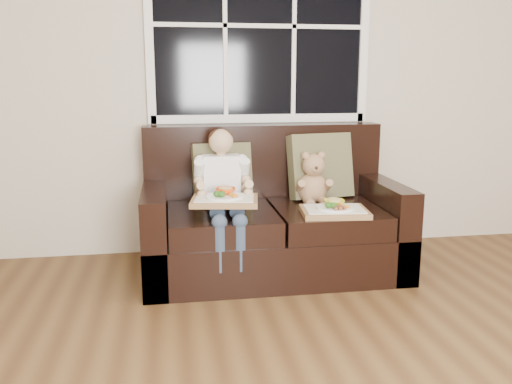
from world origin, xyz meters
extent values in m
cube|color=beige|center=(0.00, 2.50, 1.35)|extent=(4.50, 0.02, 2.70)
cube|color=black|center=(-0.24, 2.48, 1.65)|extent=(1.50, 0.02, 1.25)
cube|color=white|center=(-0.24, 2.47, 0.99)|extent=(1.58, 0.04, 0.06)
cube|color=white|center=(-1.02, 2.47, 1.65)|extent=(0.06, 0.04, 1.37)
cube|color=white|center=(0.54, 2.47, 1.65)|extent=(0.06, 0.04, 1.37)
cube|color=white|center=(-0.24, 2.47, 1.65)|extent=(1.50, 0.03, 0.03)
cube|color=black|center=(-0.24, 1.95, 0.15)|extent=(1.70, 0.90, 0.30)
cube|color=black|center=(-1.02, 1.95, 0.30)|extent=(0.15, 0.90, 0.60)
cube|color=black|center=(0.53, 1.95, 0.30)|extent=(0.15, 0.90, 0.60)
cube|color=black|center=(-0.24, 2.33, 0.63)|extent=(1.70, 0.18, 0.66)
cube|color=black|center=(-0.59, 1.87, 0.38)|extent=(0.68, 0.72, 0.15)
cube|color=black|center=(0.11, 1.87, 0.38)|extent=(0.68, 0.72, 0.15)
cube|color=brown|center=(-0.56, 2.17, 0.65)|extent=(0.41, 0.22, 0.41)
cube|color=brown|center=(0.14, 2.17, 0.68)|extent=(0.48, 0.28, 0.47)
cube|color=white|center=(-0.58, 2.00, 0.63)|extent=(0.24, 0.15, 0.33)
sphere|color=tan|center=(-0.58, 1.99, 0.89)|extent=(0.16, 0.16, 0.16)
ellipsoid|color=#392012|center=(-0.58, 2.00, 0.91)|extent=(0.16, 0.16, 0.11)
cylinder|color=#2F3D52|center=(-0.64, 1.81, 0.49)|extent=(0.09, 0.30, 0.09)
cylinder|color=#2F3D52|center=(-0.52, 1.81, 0.49)|extent=(0.09, 0.30, 0.09)
cylinder|color=#2F3D52|center=(-0.64, 1.54, 0.31)|extent=(0.08, 0.08, 0.28)
cylinder|color=#2F3D52|center=(-0.52, 1.54, 0.31)|extent=(0.08, 0.08, 0.28)
cylinder|color=tan|center=(-0.72, 1.89, 0.66)|extent=(0.06, 0.30, 0.23)
cylinder|color=tan|center=(-0.43, 1.89, 0.66)|extent=(0.06, 0.30, 0.23)
ellipsoid|color=tan|center=(0.05, 2.04, 0.54)|extent=(0.22, 0.18, 0.22)
sphere|color=tan|center=(0.05, 2.02, 0.71)|extent=(0.16, 0.16, 0.15)
sphere|color=tan|center=(0.00, 2.03, 0.77)|extent=(0.06, 0.06, 0.06)
sphere|color=tan|center=(0.11, 2.03, 0.77)|extent=(0.06, 0.06, 0.06)
sphere|color=tan|center=(0.05, 1.97, 0.69)|extent=(0.06, 0.06, 0.06)
sphere|color=black|center=(0.05, 1.94, 0.70)|extent=(0.02, 0.02, 0.02)
cylinder|color=tan|center=(0.00, 1.92, 0.48)|extent=(0.06, 0.12, 0.06)
cylinder|color=tan|center=(0.10, 1.92, 0.48)|extent=(0.06, 0.12, 0.06)
cube|color=#A06E48|center=(-0.59, 1.69, 0.56)|extent=(0.44, 0.36, 0.03)
cube|color=silver|center=(-0.59, 1.69, 0.58)|extent=(0.39, 0.31, 0.01)
cylinder|color=white|center=(-0.59, 1.68, 0.59)|extent=(0.23, 0.23, 0.01)
imported|color=#ED5014|center=(-0.58, 1.72, 0.62)|extent=(0.14, 0.14, 0.04)
cylinder|color=#E0C37A|center=(-0.58, 1.72, 0.62)|extent=(0.08, 0.08, 0.02)
ellipsoid|color=#30631F|center=(-0.64, 1.64, 0.62)|extent=(0.04, 0.04, 0.04)
ellipsoid|color=#30631F|center=(-0.61, 1.62, 0.62)|extent=(0.04, 0.04, 0.04)
cylinder|color=orange|center=(-0.55, 1.63, 0.61)|extent=(0.04, 0.06, 0.02)
cube|color=#A06E48|center=(0.10, 1.68, 0.47)|extent=(0.44, 0.35, 0.03)
cube|color=silver|center=(0.10, 1.68, 0.49)|extent=(0.39, 0.30, 0.01)
cylinder|color=white|center=(0.10, 1.67, 0.50)|extent=(0.23, 0.23, 0.01)
imported|color=yellow|center=(0.11, 1.71, 0.52)|extent=(0.14, 0.14, 0.03)
cylinder|color=#E0C37A|center=(0.11, 1.71, 0.53)|extent=(0.09, 0.09, 0.02)
ellipsoid|color=#30631F|center=(0.04, 1.63, 0.52)|extent=(0.04, 0.04, 0.04)
ellipsoid|color=#30631F|center=(0.07, 1.61, 0.52)|extent=(0.04, 0.04, 0.04)
cylinder|color=orange|center=(0.14, 1.62, 0.51)|extent=(0.05, 0.06, 0.02)
cylinder|color=#984F31|center=(0.10, 1.60, 0.52)|extent=(0.03, 0.08, 0.02)
camera|label=1|loc=(-0.92, -1.49, 1.30)|focal=38.00mm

